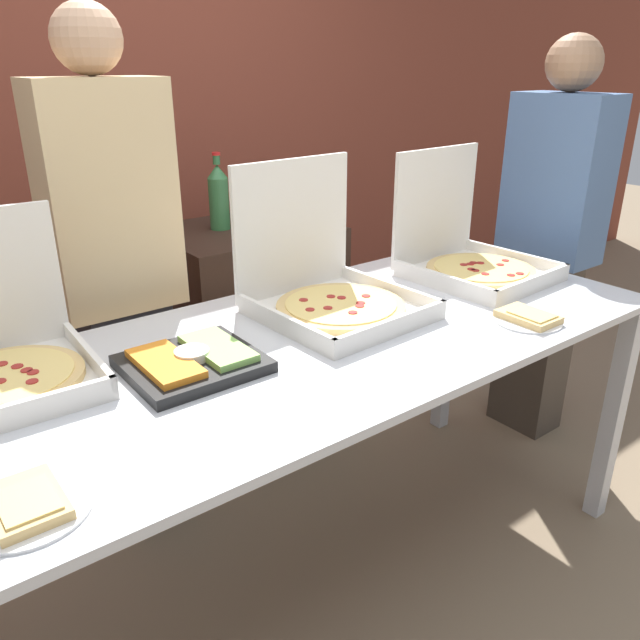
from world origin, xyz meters
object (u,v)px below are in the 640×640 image
(pizza_box_far_right, at_px, (0,355))
(pizza_box_far_left, at_px, (328,286))
(veggie_tray, at_px, (193,361))
(soda_can_silver, at_px, (265,217))
(paper_plate_front_right, at_px, (528,318))
(person_guest_cap, at_px, (548,240))
(pizza_box_near_right, at_px, (469,254))
(soda_bottle, at_px, (219,196))
(person_guest_plaid, at_px, (119,283))
(paper_plate_front_center, at_px, (27,505))

(pizza_box_far_right, bearing_deg, pizza_box_far_left, -4.74)
(veggie_tray, relative_size, soda_can_silver, 2.66)
(paper_plate_front_right, xyz_separation_m, person_guest_cap, (0.81, 0.47, 0.01))
(person_guest_cap, bearing_deg, pizza_box_far_right, 87.78)
(pizza_box_near_right, distance_m, paper_plate_front_right, 0.47)
(soda_bottle, distance_m, soda_can_silver, 0.21)
(pizza_box_near_right, bearing_deg, paper_plate_front_right, -119.95)
(person_guest_plaid, height_order, person_guest_cap, person_guest_plaid)
(pizza_box_far_right, xyz_separation_m, veggie_tray, (0.40, -0.22, -0.05))
(pizza_box_far_left, height_order, paper_plate_front_center, pizza_box_far_left)
(pizza_box_near_right, bearing_deg, paper_plate_front_center, -169.36)
(pizza_box_far_left, xyz_separation_m, soda_bottle, (0.12, 0.91, 0.13))
(person_guest_plaid, bearing_deg, pizza_box_near_right, 153.35)
(pizza_box_near_right, xyz_separation_m, veggie_tray, (-1.17, -0.08, -0.06))
(veggie_tray, bearing_deg, soda_can_silver, 47.83)
(person_guest_plaid, bearing_deg, person_guest_cap, 163.70)
(pizza_box_far_left, bearing_deg, person_guest_plaid, 129.33)
(pizza_box_near_right, bearing_deg, pizza_box_far_right, 171.93)
(pizza_box_near_right, relative_size, paper_plate_front_right, 2.36)
(veggie_tray, bearing_deg, soda_bottle, 57.25)
(soda_bottle, xyz_separation_m, person_guest_cap, (1.12, -0.88, -0.19))
(person_guest_plaid, distance_m, person_guest_cap, 1.79)
(pizza_box_far_left, bearing_deg, soda_bottle, 79.61)
(veggie_tray, bearing_deg, pizza_box_near_right, 3.92)
(pizza_box_far_left, distance_m, pizza_box_near_right, 0.64)
(pizza_box_near_right, height_order, soda_bottle, pizza_box_near_right)
(paper_plate_front_center, relative_size, person_guest_plaid, 0.13)
(soda_bottle, bearing_deg, veggie_tray, -122.75)
(pizza_box_far_left, xyz_separation_m, person_guest_plaid, (-0.48, 0.53, -0.03))
(person_guest_plaid, bearing_deg, paper_plate_front_right, 132.79)
(pizza_box_far_right, height_order, paper_plate_front_right, pizza_box_far_right)
(pizza_box_far_right, bearing_deg, paper_plate_front_center, -96.87)
(pizza_box_near_right, distance_m, person_guest_plaid, 1.25)
(pizza_box_far_left, xyz_separation_m, pizza_box_far_right, (-0.93, 0.11, -0.01))
(soda_can_silver, bearing_deg, veggie_tray, -132.17)
(veggie_tray, height_order, person_guest_cap, person_guest_cap)
(pizza_box_far_right, distance_m, paper_plate_front_right, 1.47)
(soda_can_silver, bearing_deg, person_guest_plaid, -162.64)
(pizza_box_far_left, relative_size, paper_plate_front_right, 2.42)
(pizza_box_near_right, distance_m, paper_plate_front_center, 1.70)
(veggie_tray, height_order, soda_can_silver, soda_can_silver)
(pizza_box_near_right, xyz_separation_m, person_guest_plaid, (-1.12, 0.56, -0.03))
(paper_plate_front_right, distance_m, soda_can_silver, 1.22)
(soda_bottle, height_order, person_guest_plaid, person_guest_plaid)
(paper_plate_front_center, height_order, paper_plate_front_right, same)
(pizza_box_far_right, distance_m, paper_plate_front_center, 0.55)
(pizza_box_near_right, relative_size, paper_plate_front_center, 2.12)
(pizza_box_far_left, xyz_separation_m, paper_plate_front_right, (0.43, -0.45, -0.07))
(veggie_tray, height_order, soda_bottle, soda_bottle)
(veggie_tray, xyz_separation_m, person_guest_cap, (1.77, 0.14, -0.00))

